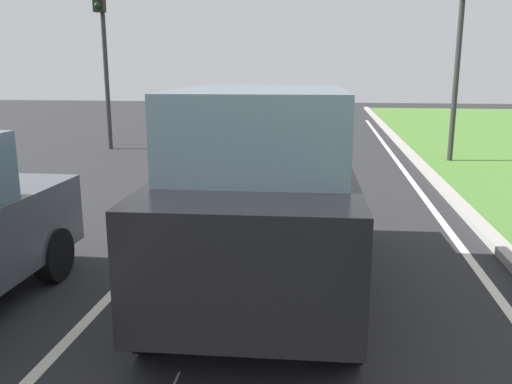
% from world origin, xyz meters
% --- Properties ---
extents(ground_plane, '(60.00, 60.00, 0.00)m').
position_xyz_m(ground_plane, '(0.00, 14.00, 0.00)').
color(ground_plane, '#262628').
extents(lane_line_center, '(0.12, 32.00, 0.01)m').
position_xyz_m(lane_line_center, '(-0.70, 14.00, 0.00)').
color(lane_line_center, silver).
rests_on(lane_line_center, ground).
extents(lane_line_right_edge, '(0.12, 32.00, 0.01)m').
position_xyz_m(lane_line_right_edge, '(3.60, 14.00, 0.00)').
color(lane_line_right_edge, silver).
rests_on(lane_line_right_edge, ground).
extents(curb_right, '(0.24, 48.00, 0.12)m').
position_xyz_m(curb_right, '(4.10, 14.00, 0.06)').
color(curb_right, '#9E9B93').
rests_on(curb_right, ground).
extents(car_suv_ahead, '(2.09, 4.56, 2.28)m').
position_xyz_m(car_suv_ahead, '(0.96, 9.04, 1.17)').
color(car_suv_ahead, black).
rests_on(car_suv_ahead, ground).
extents(traffic_light_near_right, '(0.32, 0.50, 5.34)m').
position_xyz_m(traffic_light_near_right, '(4.98, 18.01, 3.63)').
color(traffic_light_near_right, '#2D2D2D').
rests_on(traffic_light_near_right, ground).
extents(traffic_light_overhead_left, '(0.32, 0.50, 5.36)m').
position_xyz_m(traffic_light_overhead_left, '(-5.09, 19.25, 3.56)').
color(traffic_light_overhead_left, '#2D2D2D').
rests_on(traffic_light_overhead_left, ground).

